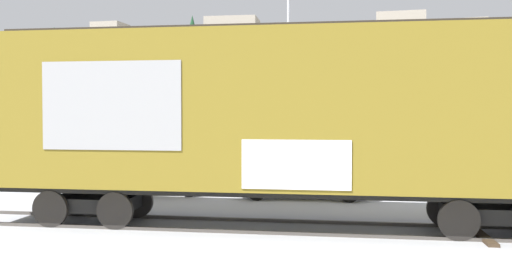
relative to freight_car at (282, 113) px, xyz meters
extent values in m
plane|color=#B2B5BC|center=(0.68, 0.00, -2.86)|extent=(260.00, 260.00, 0.00)
cube|color=#4C4742|center=(0.04, -0.72, -2.82)|extent=(59.92, 3.30, 0.08)
cube|color=#4C4742|center=(-0.03, 0.72, -2.82)|extent=(59.92, 3.30, 0.08)
cube|color=#423323|center=(4.65, 0.25, -2.82)|extent=(0.37, 2.51, 0.07)
cube|color=olive|center=(0.00, 0.00, 0.08)|extent=(15.42, 3.56, 3.74)
cube|color=#2D2823|center=(0.00, 0.00, 2.07)|extent=(14.53, 1.18, 0.24)
cube|color=#999999|center=(-3.75, -1.59, 0.17)|extent=(3.36, 0.21, 2.06)
cube|color=silver|center=(0.52, -1.36, -1.14)|extent=(2.41, 0.16, 1.10)
cube|color=black|center=(0.00, 0.00, -1.89)|extent=(15.05, 2.31, 0.20)
cube|color=black|center=(-4.88, -0.26, -2.35)|extent=(2.16, 1.35, 0.36)
cylinder|color=black|center=(-5.69, -1.02, -2.40)|extent=(0.93, 0.17, 0.92)
cylinder|color=black|center=(-5.76, 0.42, -2.40)|extent=(0.93, 0.17, 0.92)
cylinder|color=black|center=(-3.99, -0.93, -2.40)|extent=(0.93, 0.17, 0.92)
cylinder|color=black|center=(-4.06, 0.51, -2.40)|extent=(0.93, 0.17, 0.92)
cube|color=black|center=(4.88, 0.26, -2.35)|extent=(2.16, 1.35, 0.36)
cylinder|color=black|center=(4.07, -0.50, -2.40)|extent=(0.93, 0.17, 0.92)
cylinder|color=black|center=(4.00, 0.94, -2.40)|extent=(0.93, 0.17, 0.92)
cylinder|color=silver|center=(-1.53, 12.08, 1.97)|extent=(0.12, 0.12, 9.65)
cube|color=gray|center=(0.68, 66.99, 3.12)|extent=(133.12, 34.08, 11.96)
cube|color=#9E9384|center=(-32.95, 56.77, 10.78)|extent=(4.20, 4.14, 3.35)
cube|color=#9E9384|center=(6.49, 56.77, 10.79)|extent=(6.10, 3.84, 3.36)
cube|color=#9E9384|center=(13.35, 56.77, 10.16)|extent=(7.18, 5.82, 2.10)
cube|color=#9E9384|center=(-15.29, 56.77, 10.82)|extent=(7.10, 5.29, 3.42)
cone|color=#193D23|center=(-41.51, 56.49, 10.68)|extent=(1.57, 1.57, 3.14)
cone|color=#193D23|center=(4.99, 57.62, 10.97)|extent=(1.86, 1.86, 3.72)
cone|color=#193D23|center=(-45.13, 58.01, 10.61)|extent=(1.51, 1.51, 3.01)
cone|color=#193D23|center=(-19.88, 53.58, 10.84)|extent=(1.74, 1.74, 3.47)
cube|color=black|center=(-5.37, 4.82, -2.16)|extent=(4.51, 2.53, 0.76)
cube|color=#2D333D|center=(-5.53, 4.79, -1.42)|extent=(2.25, 1.94, 0.72)
cylinder|color=black|center=(-4.11, 5.91, -2.54)|extent=(0.67, 0.33, 0.64)
cylinder|color=black|center=(-3.80, 4.26, -2.54)|extent=(0.67, 0.33, 0.64)
cylinder|color=black|center=(-6.95, 5.38, -2.54)|extent=(0.67, 0.33, 0.64)
cylinder|color=black|center=(-6.64, 3.72, -2.54)|extent=(0.67, 0.33, 0.64)
cube|color=#B7BABF|center=(0.00, 4.93, -2.22)|extent=(4.50, 2.11, 0.63)
cube|color=#2D333D|center=(-0.28, 4.91, -1.60)|extent=(2.50, 1.78, 0.62)
cylinder|color=black|center=(1.42, 5.89, -2.54)|extent=(0.65, 0.27, 0.64)
cylinder|color=black|center=(1.55, 4.19, -2.54)|extent=(0.65, 0.27, 0.64)
cylinder|color=black|center=(-1.55, 5.68, -2.54)|extent=(0.65, 0.27, 0.64)
cylinder|color=black|center=(-1.43, 3.98, -2.54)|extent=(0.65, 0.27, 0.64)
camera|label=1|loc=(1.98, -13.02, 0.02)|focal=37.51mm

